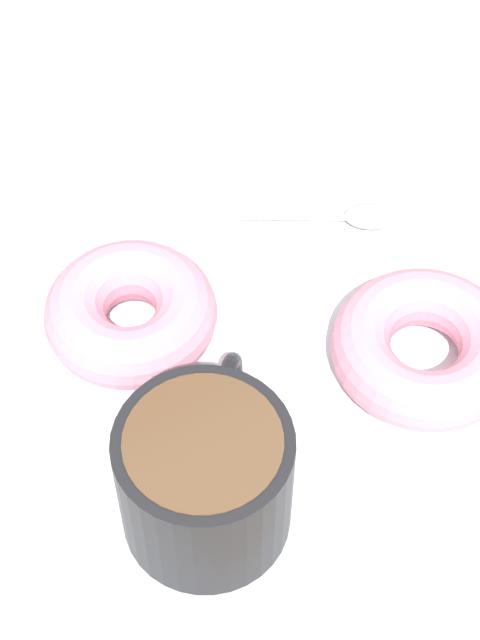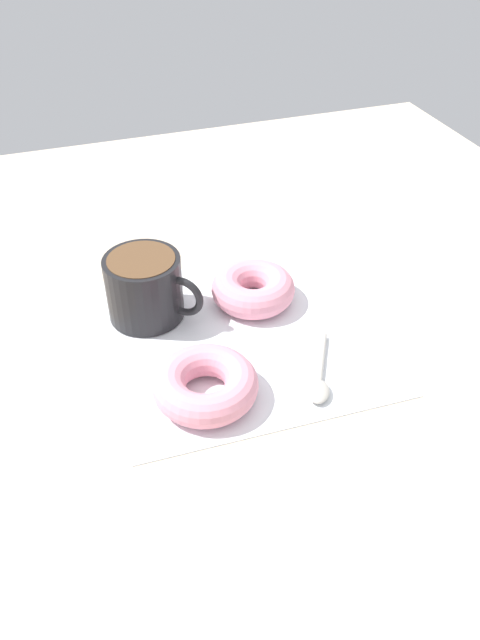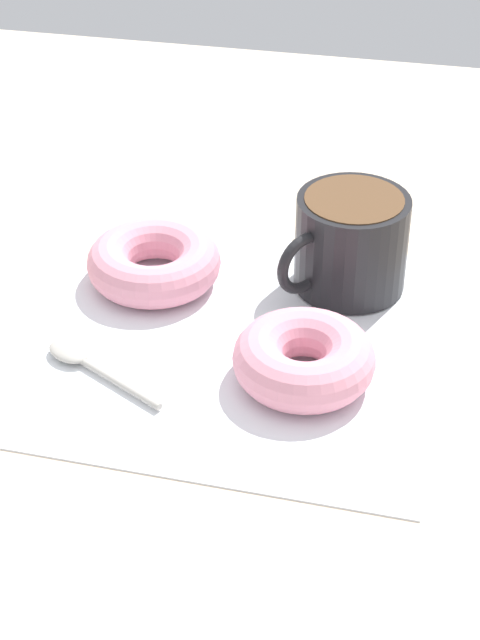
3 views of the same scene
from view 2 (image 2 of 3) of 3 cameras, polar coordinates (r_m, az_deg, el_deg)
The scene contains 6 objects.
ground_plane at distance 78.00cm, azimuth -0.17°, elevation -0.55°, with size 120.00×120.00×2.00cm, color beige.
napkin at distance 75.05cm, azimuth 0.00°, elevation -1.28°, with size 31.40×31.40×0.30cm, color white.
coffee_cup at distance 76.10cm, azimuth -8.64°, elevation 3.05°, with size 10.87×10.00×8.19cm.
donut_near_cup at distance 66.03cm, azimuth -3.18°, elevation -5.91°, with size 11.27×11.27×3.60cm, color pink.
donut_far at distance 78.90cm, azimuth 1.21°, elevation 2.91°, with size 10.61×10.61×3.82cm, color pink.
spoon at distance 68.64cm, azimuth 7.26°, elevation -5.72°, with size 6.88×10.80×0.90cm.
Camera 2 is at (19.22, 57.07, 48.58)cm, focal length 35.00 mm.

